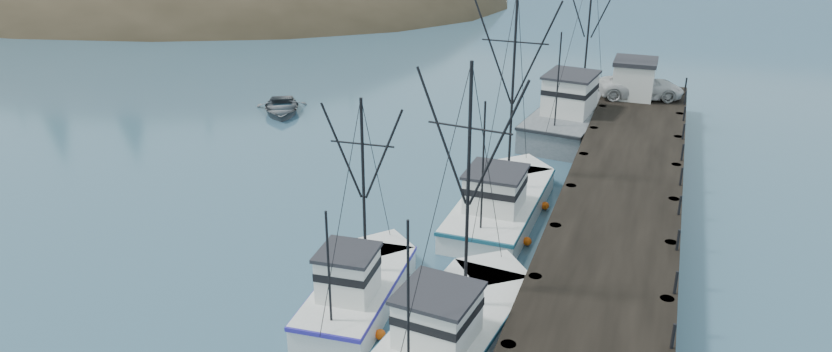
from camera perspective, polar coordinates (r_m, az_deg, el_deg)
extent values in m
plane|color=#2F5168|center=(31.30, -14.81, -12.36)|extent=(400.00, 400.00, 0.00)
cube|color=black|center=(40.02, 15.49, -1.51)|extent=(6.00, 44.00, 0.50)
cylinder|color=black|center=(31.72, 9.05, -9.16)|extent=(0.56, 0.56, 2.00)
cylinder|color=black|center=(31.46, 18.53, -10.46)|extent=(0.56, 0.56, 2.00)
cylinder|color=black|center=(36.03, 10.56, -5.14)|extent=(0.56, 0.56, 2.00)
cylinder|color=black|center=(35.81, 18.82, -6.24)|extent=(0.56, 0.56, 2.00)
cylinder|color=black|center=(40.50, 11.73, -2.00)|extent=(0.56, 0.56, 2.00)
cylinder|color=black|center=(40.30, 19.05, -2.95)|extent=(0.56, 0.56, 2.00)
cylinder|color=black|center=(45.09, 12.67, 0.51)|extent=(0.56, 0.56, 2.00)
cylinder|color=black|center=(44.91, 19.23, -0.33)|extent=(0.56, 0.56, 2.00)
cylinder|color=black|center=(49.75, 13.42, 2.56)|extent=(0.56, 0.56, 2.00)
cylinder|color=black|center=(49.59, 19.38, 1.80)|extent=(0.56, 0.56, 2.00)
cylinder|color=black|center=(54.47, 14.05, 4.25)|extent=(0.56, 0.56, 2.00)
cylinder|color=black|center=(54.33, 19.50, 3.56)|extent=(0.56, 0.56, 2.00)
cylinder|color=black|center=(59.24, 14.59, 5.67)|extent=(0.56, 0.56, 2.00)
cylinder|color=black|center=(59.11, 19.60, 5.04)|extent=(0.56, 0.56, 2.00)
ellipsoid|color=#382D1E|center=(132.74, -21.65, 10.87)|extent=(132.00, 78.00, 51.00)
cube|color=beige|center=(94.95, -15.72, 12.03)|extent=(4.00, 5.00, 2.80)
cube|color=beige|center=(101.61, -17.30, 12.51)|extent=(4.00, 5.00, 2.80)
cube|color=beige|center=(97.77, -11.74, 12.68)|extent=(4.00, 5.00, 2.80)
cube|color=white|center=(90.22, -19.02, 10.41)|extent=(1.00, 3.50, 0.90)
cylinder|color=black|center=(89.71, -19.26, 12.21)|extent=(0.08, 0.08, 6.00)
cube|color=white|center=(92.74, -3.85, 11.87)|extent=(1.00, 3.50, 0.90)
cube|color=white|center=(90.49, -12.39, 11.14)|extent=(1.00, 3.50, 0.90)
cylinder|color=black|center=(89.99, -12.55, 12.94)|extent=(0.08, 0.08, 6.00)
cube|color=white|center=(87.82, -13.64, 10.69)|extent=(1.00, 3.50, 0.90)
cylinder|color=black|center=(87.30, -13.82, 12.55)|extent=(0.08, 0.08, 6.00)
cube|color=white|center=(91.57, -4.97, 11.70)|extent=(1.00, 3.50, 0.90)
cube|color=white|center=(90.30, -15.26, 10.85)|extent=(1.00, 3.50, 0.90)
cylinder|color=black|center=(89.79, -15.45, 12.65)|extent=(0.08, 0.08, 6.00)
cube|color=white|center=(95.05, -6.27, 12.05)|extent=(1.00, 3.50, 0.90)
cube|color=white|center=(29.80, 2.63, -12.44)|extent=(4.76, 9.83, 1.60)
cube|color=white|center=(33.51, 5.89, -8.20)|extent=(3.67, 3.67, 1.60)
cube|color=navy|center=(29.40, 2.65, -11.33)|extent=(4.86, 10.07, 0.18)
cube|color=silver|center=(27.89, 1.68, -10.80)|extent=(2.88, 2.95, 1.90)
cube|color=#26262B|center=(27.34, 1.70, -8.99)|extent=(3.12, 3.22, 0.16)
cylinder|color=black|center=(28.11, 4.02, -1.13)|extent=(0.14, 0.14, 10.02)
cylinder|color=black|center=(24.93, -0.60, -9.62)|extent=(0.10, 0.10, 6.01)
cube|color=white|center=(32.31, -4.53, -9.42)|extent=(3.50, 7.73, 1.60)
cube|color=white|center=(35.38, -2.42, -6.31)|extent=(3.04, 3.04, 1.60)
cube|color=#2D23A0|center=(31.95, -4.56, -8.36)|extent=(3.57, 7.93, 0.18)
cube|color=silver|center=(30.64, -5.25, -7.56)|extent=(2.26, 2.26, 1.90)
cube|color=#26262B|center=(30.13, -5.32, -5.87)|extent=(2.45, 2.46, 0.16)
cylinder|color=black|center=(31.07, -4.06, -0.92)|extent=(0.14, 0.14, 7.84)
cylinder|color=black|center=(28.39, -6.74, -6.99)|extent=(0.10, 0.10, 4.71)
cube|color=white|center=(40.25, 6.47, -2.67)|extent=(4.09, 10.16, 1.60)
cube|color=white|center=(44.75, 8.09, -0.08)|extent=(3.88, 3.88, 1.60)
cube|color=#184D61|center=(39.96, 6.52, -1.77)|extent=(4.17, 10.42, 0.18)
cube|color=silver|center=(38.38, 6.10, -1.09)|extent=(2.77, 2.90, 1.90)
cube|color=#26262B|center=(37.98, 6.16, 0.33)|extent=(3.01, 3.16, 0.16)
cylinder|color=black|center=(39.48, 7.43, 6.38)|extent=(0.14, 0.14, 10.76)
cylinder|color=black|center=(35.19, 5.17, 0.72)|extent=(0.10, 0.10, 6.46)
cube|color=slate|center=(54.48, 12.02, 4.16)|extent=(5.96, 12.90, 2.20)
cube|color=slate|center=(60.26, 13.65, 5.80)|extent=(4.28, 4.28, 2.20)
cube|color=black|center=(54.18, 12.11, 5.16)|extent=(6.09, 13.23, 0.18)
cube|color=silver|center=(52.31, 11.75, 6.17)|extent=(3.47, 3.88, 2.60)
cube|color=#26262B|center=(51.94, 11.87, 7.63)|extent=(3.77, 4.24, 0.16)
cylinder|color=black|center=(54.70, 13.12, 10.94)|extent=(0.14, 0.14, 10.31)
cylinder|color=black|center=(48.86, 10.87, 7.27)|extent=(0.10, 0.10, 6.19)
cube|color=silver|center=(56.62, 16.41, 7.08)|extent=(2.80, 3.00, 2.50)
cube|color=#26262B|center=(56.28, 16.57, 8.45)|extent=(3.00, 3.20, 0.30)
imported|color=silver|center=(56.70, 16.91, 6.61)|extent=(6.50, 4.14, 1.67)
imported|color=#53585D|center=(58.53, -10.31, 4.81)|extent=(6.15, 6.82, 1.16)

